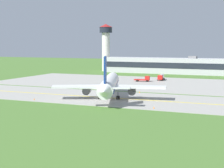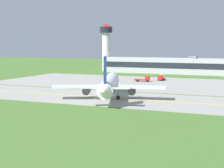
# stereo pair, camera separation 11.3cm
# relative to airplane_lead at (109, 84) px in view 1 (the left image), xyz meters

# --- Properties ---
(ground_plane) EXTENTS (500.00, 500.00, 0.00)m
(ground_plane) POSITION_rel_airplane_lead_xyz_m (-2.67, 1.15, -4.13)
(ground_plane) COLOR #47702D
(taxiway_strip) EXTENTS (240.00, 28.00, 0.10)m
(taxiway_strip) POSITION_rel_airplane_lead_xyz_m (-2.67, 1.15, -4.08)
(taxiway_strip) COLOR #9E9B93
(taxiway_strip) RESTS_ON ground
(apron_pad) EXTENTS (140.00, 52.00, 0.10)m
(apron_pad) POSITION_rel_airplane_lead_xyz_m (7.33, 43.15, -4.08)
(apron_pad) COLOR #9E9B93
(apron_pad) RESTS_ON ground
(taxiway_centreline) EXTENTS (220.00, 0.60, 0.01)m
(taxiway_centreline) POSITION_rel_airplane_lead_xyz_m (-2.67, 1.15, -4.03)
(taxiway_centreline) COLOR yellow
(taxiway_centreline) RESTS_ON taxiway_strip
(airplane_lead) EXTENTS (31.61, 38.44, 12.70)m
(airplane_lead) POSITION_rel_airplane_lead_xyz_m (0.00, 0.00, 0.00)
(airplane_lead) COLOR white
(airplane_lead) RESTS_ON ground
(service_truck_baggage) EXTENTS (2.74, 6.15, 2.65)m
(service_truck_baggage) POSITION_rel_airplane_lead_xyz_m (0.11, 55.96, -2.60)
(service_truck_baggage) COLOR red
(service_truck_baggage) RESTS_ON ground
(service_truck_fuel) EXTENTS (6.63, 3.04, 2.59)m
(service_truck_fuel) POSITION_rel_airplane_lead_xyz_m (-4.90, 48.25, -2.95)
(service_truck_fuel) COLOR red
(service_truck_fuel) RESTS_ON ground
(terminal_building) EXTENTS (68.56, 9.90, 9.37)m
(terminal_building) POSITION_rel_airplane_lead_xyz_m (-7.01, 92.87, -0.03)
(terminal_building) COLOR #B2B2B7
(terminal_building) RESTS_ON ground
(control_tower) EXTENTS (7.60, 7.60, 26.85)m
(control_tower) POSITION_rel_airplane_lead_xyz_m (-43.72, 96.51, 12.05)
(control_tower) COLOR silver
(control_tower) RESTS_ON ground
(traffic_cone_near_edge) EXTENTS (0.44, 0.44, 0.60)m
(traffic_cone_near_edge) POSITION_rel_airplane_lead_xyz_m (16.41, -10.64, -3.83)
(traffic_cone_near_edge) COLOR orange
(traffic_cone_near_edge) RESTS_ON ground
(traffic_cone_mid_edge) EXTENTS (0.44, 0.44, 0.60)m
(traffic_cone_mid_edge) POSITION_rel_airplane_lead_xyz_m (-18.22, -10.73, -3.83)
(traffic_cone_mid_edge) COLOR orange
(traffic_cone_mid_edge) RESTS_ON ground
(traffic_cone_far_edge) EXTENTS (0.44, 0.44, 0.60)m
(traffic_cone_far_edge) POSITION_rel_airplane_lead_xyz_m (4.34, 14.48, -3.83)
(traffic_cone_far_edge) COLOR orange
(traffic_cone_far_edge) RESTS_ON ground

